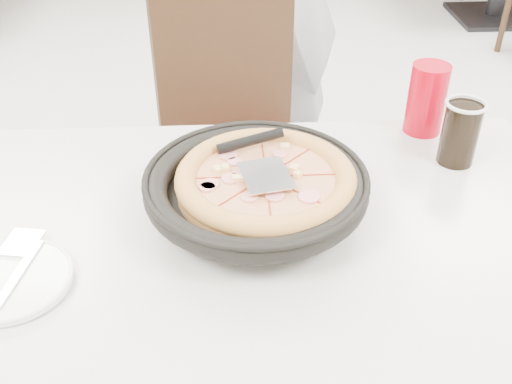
{
  "coord_description": "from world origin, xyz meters",
  "views": [
    {
      "loc": [
        -0.15,
        -1.44,
        1.43
      ],
      "look_at": [
        -0.1,
        -0.55,
        0.8
      ],
      "focal_mm": 42.0,
      "sensor_mm": 36.0,
      "label": 1
    }
  ],
  "objects_px": {
    "pizza_pan": "(256,196)",
    "pizza": "(266,186)",
    "red_cup": "(427,99)",
    "cola_glass": "(460,134)",
    "main_table": "(264,365)",
    "side_plate": "(12,281)",
    "chair_far": "(246,166)"
  },
  "relations": [
    {
      "from": "main_table",
      "to": "red_cup",
      "type": "relative_size",
      "value": 7.5
    },
    {
      "from": "chair_far",
      "to": "cola_glass",
      "type": "distance_m",
      "value": 0.7
    },
    {
      "from": "pizza",
      "to": "red_cup",
      "type": "bearing_deg",
      "value": 37.82
    },
    {
      "from": "pizza_pan",
      "to": "red_cup",
      "type": "distance_m",
      "value": 0.5
    },
    {
      "from": "pizza",
      "to": "cola_glass",
      "type": "xyz_separation_m",
      "value": [
        0.41,
        0.16,
        0.0
      ]
    },
    {
      "from": "pizza_pan",
      "to": "side_plate",
      "type": "relative_size",
      "value": 1.85
    },
    {
      "from": "main_table",
      "to": "cola_glass",
      "type": "bearing_deg",
      "value": 27.17
    },
    {
      "from": "pizza",
      "to": "cola_glass",
      "type": "distance_m",
      "value": 0.44
    },
    {
      "from": "pizza",
      "to": "red_cup",
      "type": "height_order",
      "value": "red_cup"
    },
    {
      "from": "cola_glass",
      "to": "red_cup",
      "type": "height_order",
      "value": "red_cup"
    },
    {
      "from": "side_plate",
      "to": "cola_glass",
      "type": "xyz_separation_m",
      "value": [
        0.83,
        0.33,
        0.06
      ]
    },
    {
      "from": "main_table",
      "to": "cola_glass",
      "type": "distance_m",
      "value": 0.64
    },
    {
      "from": "pizza_pan",
      "to": "red_cup",
      "type": "bearing_deg",
      "value": 36.84
    },
    {
      "from": "pizza_pan",
      "to": "pizza",
      "type": "relative_size",
      "value": 1.1
    },
    {
      "from": "chair_far",
      "to": "side_plate",
      "type": "xyz_separation_m",
      "value": [
        -0.4,
        -0.76,
        0.28
      ]
    },
    {
      "from": "main_table",
      "to": "red_cup",
      "type": "xyz_separation_m",
      "value": [
        0.38,
        0.35,
        0.45
      ]
    },
    {
      "from": "red_cup",
      "to": "main_table",
      "type": "bearing_deg",
      "value": -137.73
    },
    {
      "from": "side_plate",
      "to": "pizza_pan",
      "type": "bearing_deg",
      "value": 22.69
    },
    {
      "from": "chair_far",
      "to": "pizza_pan",
      "type": "distance_m",
      "value": 0.67
    },
    {
      "from": "chair_far",
      "to": "side_plate",
      "type": "distance_m",
      "value": 0.91
    },
    {
      "from": "pizza_pan",
      "to": "chair_far",
      "type": "bearing_deg",
      "value": 89.77
    },
    {
      "from": "main_table",
      "to": "chair_far",
      "type": "distance_m",
      "value": 0.65
    },
    {
      "from": "side_plate",
      "to": "pizza",
      "type": "bearing_deg",
      "value": 22.19
    },
    {
      "from": "side_plate",
      "to": "cola_glass",
      "type": "bearing_deg",
      "value": 21.68
    },
    {
      "from": "chair_far",
      "to": "pizza",
      "type": "distance_m",
      "value": 0.68
    },
    {
      "from": "pizza_pan",
      "to": "cola_glass",
      "type": "xyz_separation_m",
      "value": [
        0.43,
        0.16,
        0.02
      ]
    },
    {
      "from": "main_table",
      "to": "side_plate",
      "type": "relative_size",
      "value": 6.26
    },
    {
      "from": "pizza_pan",
      "to": "pizza",
      "type": "distance_m",
      "value": 0.03
    },
    {
      "from": "side_plate",
      "to": "main_table",
      "type": "bearing_deg",
      "value": 15.72
    },
    {
      "from": "side_plate",
      "to": "red_cup",
      "type": "height_order",
      "value": "red_cup"
    },
    {
      "from": "red_cup",
      "to": "cola_glass",
      "type": "bearing_deg",
      "value": -76.22
    },
    {
      "from": "main_table",
      "to": "pizza_pan",
      "type": "xyz_separation_m",
      "value": [
        -0.01,
        0.05,
        0.42
      ]
    }
  ]
}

